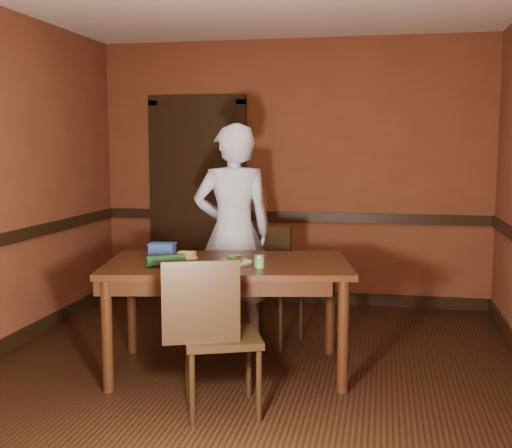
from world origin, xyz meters
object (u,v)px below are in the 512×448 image
at_px(person, 233,233).
at_px(cheese_saucer, 187,256).
at_px(chair_far, 270,286).
at_px(sauce_jar, 259,261).
at_px(dining_table, 228,317).
at_px(food_tub, 162,248).
at_px(sandwich_plate, 234,261).
at_px(chair_near, 222,334).

relative_size(person, cheese_saucer, 11.50).
bearing_deg(chair_far, sauce_jar, -67.22).
xyz_separation_m(dining_table, sauce_jar, (0.26, -0.17, 0.45)).
xyz_separation_m(chair_far, sauce_jar, (0.08, -0.92, 0.37)).
height_order(dining_table, food_tub, food_tub).
relative_size(dining_table, food_tub, 8.21).
xyz_separation_m(sauce_jar, food_tub, (-0.83, 0.40, -0.00)).
xyz_separation_m(person, sauce_jar, (0.41, -0.98, -0.06)).
bearing_deg(cheese_saucer, food_tub, 148.90).
xyz_separation_m(person, cheese_saucer, (-0.18, -0.72, -0.08)).
relative_size(sandwich_plate, cheese_saucer, 1.55).
distance_m(chair_far, sandwich_plate, 0.90).
relative_size(chair_far, food_tub, 4.55).
relative_size(chair_near, sauce_jar, 11.55).
distance_m(sauce_jar, food_tub, 0.92).
height_order(chair_far, person, person).
bearing_deg(sandwich_plate, food_tub, 155.16).
bearing_deg(dining_table, cheese_saucer, 155.47).
xyz_separation_m(dining_table, person, (-0.15, 0.81, 0.50)).
bearing_deg(person, cheese_saucer, 55.67).
relative_size(chair_near, food_tub, 4.65).
relative_size(person, sauce_jar, 21.48).
distance_m(chair_far, cheese_saucer, 0.91).
xyz_separation_m(dining_table, food_tub, (-0.57, 0.23, 0.45)).
relative_size(chair_far, cheese_saucer, 6.05).
bearing_deg(cheese_saucer, chair_far, 52.70).
height_order(chair_near, food_tub, chair_near).
relative_size(chair_near, cheese_saucer, 6.18).
bearing_deg(sandwich_plate, dining_table, 133.55).
xyz_separation_m(chair_near, sauce_jar, (0.13, 0.53, 0.36)).
height_order(dining_table, cheese_saucer, cheese_saucer).
distance_m(sandwich_plate, food_tub, 0.70).
bearing_deg(person, dining_table, 80.18).
height_order(sandwich_plate, sauce_jar, sauce_jar).
relative_size(cheese_saucer, food_tub, 0.75).
distance_m(dining_table, chair_far, 0.77).
bearing_deg(sauce_jar, cheese_saucer, 156.80).
distance_m(chair_far, person, 0.54).
distance_m(sandwich_plate, sauce_jar, 0.23).
relative_size(chair_far, sauce_jar, 11.30).
bearing_deg(chair_far, person, -172.00).
relative_size(sandwich_plate, food_tub, 1.17).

